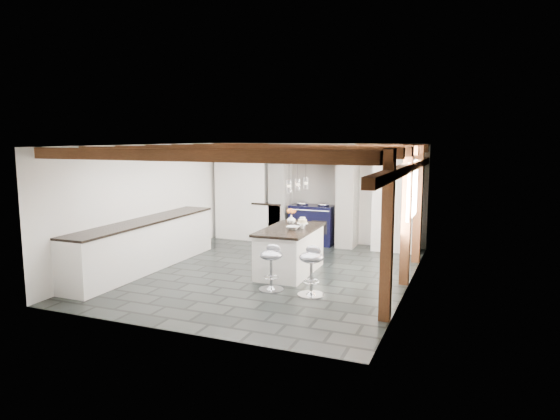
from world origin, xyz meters
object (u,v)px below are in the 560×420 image
at_px(bar_stool_near, 312,265).
at_px(bar_stool_far, 271,262).
at_px(range_cooker, 313,224).
at_px(kitchen_island, 290,250).

height_order(bar_stool_near, bar_stool_far, bar_stool_near).
height_order(range_cooker, bar_stool_far, range_cooker).
bearing_deg(range_cooker, bar_stool_near, -72.14).
bearing_deg(bar_stool_far, range_cooker, 103.06).
distance_m(range_cooker, bar_stool_near, 3.84).
xyz_separation_m(bar_stool_near, bar_stool_far, (-0.68, 0.03, -0.02)).
bearing_deg(kitchen_island, range_cooker, 97.77).
bearing_deg(bar_stool_far, bar_stool_near, 3.10).
bearing_deg(bar_stool_near, range_cooker, 120.39).
height_order(range_cooker, bar_stool_near, range_cooker).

